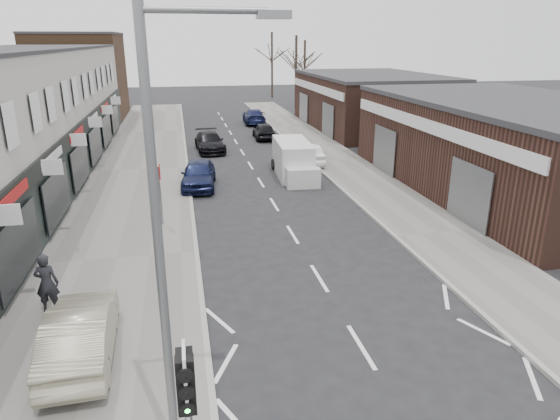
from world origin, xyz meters
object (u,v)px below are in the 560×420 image
sedan_on_pavement (81,333)px  parked_car_left_b (210,142)px  white_van (293,160)px  street_lamp (169,232)px  warning_sign (160,176)px  parked_car_right_a (305,154)px  parked_car_left_a (199,174)px  pedestrian (47,283)px  parked_car_right_b (264,131)px  parked_car_right_c (254,116)px  traffic_light (187,395)px

sedan_on_pavement → parked_car_left_b: sedan_on_pavement is taller
white_van → street_lamp: bearing=-105.0°
street_lamp → warning_sign: 13.04m
warning_sign → sedan_on_pavement: 9.50m
warning_sign → parked_car_right_a: warning_sign is taller
parked_car_left_a → parked_car_right_a: 7.93m
white_van → parked_car_left_b: size_ratio=1.16×
sedan_on_pavement → pedestrian: pedestrian is taller
street_lamp → parked_car_left_a: size_ratio=1.87×
warning_sign → sedan_on_pavement: warning_sign is taller
pedestrian → parked_car_right_b: pedestrian is taller
sedan_on_pavement → parked_car_left_a: 15.37m
parked_car_right_b → parked_car_right_c: 7.79m
traffic_light → parked_car_right_b: 33.40m
parked_car_right_a → parked_car_right_b: size_ratio=1.06×
parked_car_right_a → street_lamp: bearing=68.2°
parked_car_right_b → parked_car_right_c: bearing=-90.6°
pedestrian → parked_car_right_b: 27.47m
parked_car_left_a → parked_car_right_a: (6.88, 3.94, -0.06)m
sedan_on_pavement → parked_car_right_c: 36.93m
parked_car_left_b → parked_car_right_c: (4.91, 11.57, 0.02)m
warning_sign → parked_car_right_a: bearing=48.2°
pedestrian → parked_car_left_a: 13.35m
street_lamp → parked_car_left_b: (2.33, 27.66, -3.96)m
white_van → parked_car_left_b: 9.01m
traffic_light → white_van: bearing=72.8°
street_lamp → parked_car_right_a: (8.01, 22.47, -3.95)m
parked_car_left_a → white_van: bearing=18.2°
pedestrian → parked_car_left_b: bearing=-100.8°
street_lamp → pedestrian: (-3.68, 6.08, -3.61)m
parked_car_left_a → parked_car_right_a: size_ratio=1.06×
street_lamp → pedestrian: size_ratio=4.47×
street_lamp → white_van: size_ratio=1.51×
parked_car_right_a → warning_sign: bearing=46.0°
parked_car_left_a → parked_car_left_b: 9.21m
pedestrian → white_van: bearing=-122.2°
street_lamp → sedan_on_pavement: bearing=123.8°
white_van → pedestrian: size_ratio=2.96×
parked_car_left_b → sedan_on_pavement: bearing=-104.2°
traffic_light → sedan_on_pavement: (-2.51, 4.78, -1.60)m
parked_car_left_b → parked_car_right_c: size_ratio=0.97×
street_lamp → parked_car_right_c: bearing=79.5°
traffic_light → parked_car_right_b: size_ratio=0.81×
parked_car_left_a → parked_car_left_b: size_ratio=0.94×
white_van → parked_car_left_a: (-5.47, -1.20, -0.23)m
traffic_light → parked_car_right_a: size_ratio=0.77×
parked_car_right_c → white_van: bearing=91.4°
traffic_light → pedestrian: traffic_light is taller
street_lamp → sedan_on_pavement: 5.74m
traffic_light → street_lamp: size_ratio=0.39×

